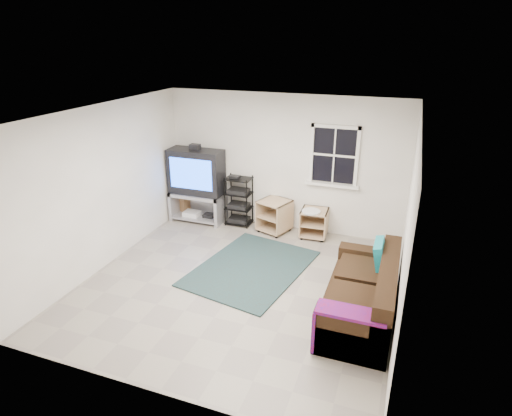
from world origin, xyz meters
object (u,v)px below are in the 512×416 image
at_px(av_rack, 239,204).
at_px(sofa, 363,296).
at_px(tv_unit, 197,180).
at_px(side_table_right, 314,221).
at_px(side_table_left, 276,214).

bearing_deg(av_rack, sofa, -39.97).
relative_size(tv_unit, sofa, 0.81).
bearing_deg(side_table_right, side_table_left, -179.39).
height_order(av_rack, side_table_left, av_rack).
distance_m(side_table_left, sofa, 2.96).
relative_size(av_rack, side_table_right, 1.79).
bearing_deg(side_table_left, tv_unit, -178.41).
relative_size(side_table_right, sofa, 0.29).
relative_size(av_rack, sofa, 0.51).
distance_m(av_rack, side_table_right, 1.55).
relative_size(side_table_left, sofa, 0.35).
height_order(side_table_left, sofa, sofa).
xyz_separation_m(tv_unit, side_table_left, (1.65, 0.05, -0.54)).
xyz_separation_m(av_rack, sofa, (2.72, -2.28, -0.12)).
height_order(tv_unit, sofa, tv_unit).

